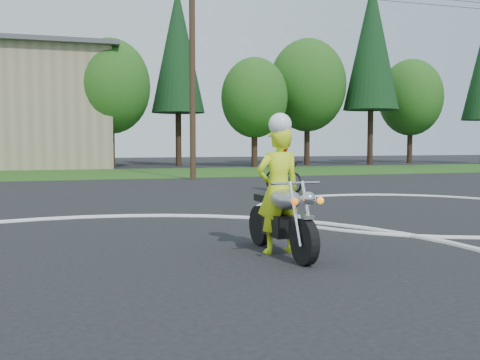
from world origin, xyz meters
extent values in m
cube|color=#1E4714|center=(0.00, 27.00, 0.01)|extent=(120.00, 10.00, 0.02)
torus|color=silver|center=(0.00, 3.00, 0.01)|extent=(12.12, 12.12, 0.12)
torus|color=silver|center=(8.00, 8.00, 0.01)|extent=(8.10, 8.10, 0.10)
cylinder|color=black|center=(2.93, 3.21, 0.34)|extent=(0.19, 0.68, 0.67)
cylinder|color=black|center=(2.81, 4.78, 0.34)|extent=(0.19, 0.68, 0.67)
cube|color=black|center=(2.87, 4.05, 0.45)|extent=(0.36, 0.64, 0.34)
ellipsoid|color=#A8A8AD|center=(2.88, 3.83, 0.88)|extent=(0.46, 0.75, 0.31)
cube|color=black|center=(2.84, 4.39, 0.83)|extent=(0.34, 0.70, 0.11)
cylinder|color=white|center=(2.83, 3.29, 0.73)|extent=(0.08, 0.41, 0.90)
cylinder|color=silver|center=(3.03, 3.31, 0.73)|extent=(0.08, 0.41, 0.90)
cube|color=white|center=(2.94, 3.19, 0.70)|extent=(0.18, 0.26, 0.06)
cylinder|color=silver|center=(2.91, 3.49, 1.15)|extent=(0.79, 0.10, 0.04)
sphere|color=silver|center=(2.94, 3.10, 0.96)|extent=(0.20, 0.20, 0.20)
sphere|color=#D9550A|center=(2.74, 3.10, 0.92)|extent=(0.10, 0.10, 0.10)
sphere|color=orange|center=(3.14, 3.14, 0.92)|extent=(0.10, 0.10, 0.10)
cylinder|color=silver|center=(3.01, 4.51, 0.34)|extent=(0.16, 0.90, 0.09)
imported|color=#D9F71A|center=(2.87, 4.09, 1.00)|extent=(0.76, 0.53, 1.99)
sphere|color=white|center=(2.88, 4.04, 2.02)|extent=(0.36, 0.36, 0.36)
imported|color=black|center=(6.82, 13.99, 0.55)|extent=(1.28, 2.22, 1.10)
imported|color=#DB3D0B|center=(6.82, 13.99, 0.92)|extent=(0.91, 1.05, 1.83)
sphere|color=black|center=(6.82, 13.99, 1.86)|extent=(0.32, 0.32, 0.32)
cylinder|color=#382619|center=(2.00, 34.00, 1.62)|extent=(0.44, 0.44, 3.24)
ellipsoid|color=#1E5116|center=(2.00, 34.00, 5.58)|extent=(5.40, 5.40, 6.48)
cylinder|color=#382619|center=(7.00, 36.00, 1.98)|extent=(0.44, 0.44, 3.96)
cone|color=black|center=(7.00, 36.00, 8.63)|extent=(3.96, 3.96, 9.35)
cylinder|color=#382619|center=(12.00, 33.00, 1.44)|extent=(0.44, 0.44, 2.88)
ellipsoid|color=#1E5116|center=(12.00, 33.00, 4.96)|extent=(4.80, 4.80, 5.76)
cylinder|color=#382619|center=(17.00, 35.00, 1.80)|extent=(0.44, 0.44, 3.60)
ellipsoid|color=#1E5116|center=(17.00, 35.00, 6.20)|extent=(6.00, 6.00, 7.20)
cylinder|color=#382619|center=(22.00, 34.00, 2.16)|extent=(0.44, 0.44, 4.32)
cone|color=black|center=(22.00, 34.00, 9.42)|extent=(4.32, 4.32, 10.20)
cylinder|color=#382619|center=(27.00, 36.00, 1.62)|extent=(0.44, 0.44, 3.24)
ellipsoid|color=#1E5116|center=(27.00, 36.00, 5.58)|extent=(5.40, 5.40, 6.48)
cylinder|color=#382619|center=(-2.00, 35.00, 1.44)|extent=(0.44, 0.44, 2.88)
ellipsoid|color=#1E5116|center=(-2.00, 35.00, 4.96)|extent=(4.80, 4.80, 5.76)
cylinder|color=#473321|center=(5.00, 21.00, 5.00)|extent=(0.28, 0.28, 10.00)
cylinder|color=black|center=(15.00, 21.55, 9.20)|extent=(20.00, 0.02, 0.02)
camera|label=1|loc=(-0.09, -3.71, 1.74)|focal=40.00mm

